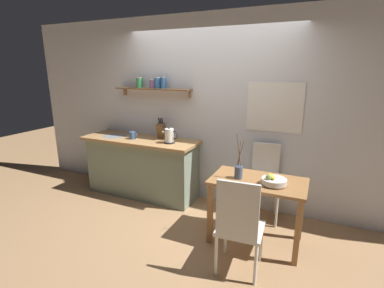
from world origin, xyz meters
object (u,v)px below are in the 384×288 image
electric_kettle (170,136)px  knife_block (161,130)px  dining_chair_far (265,179)px  fruit_bowl (274,181)px  dining_chair_near (239,224)px  twig_vase (239,171)px  dining_table (257,191)px  coffee_mug_by_sink (133,135)px

electric_kettle → knife_block: 0.33m
electric_kettle → knife_block: knife_block is taller
dining_chair_far → knife_block: 1.68m
knife_block → electric_kettle: bearing=-38.8°
fruit_bowl → dining_chair_near: bearing=-110.7°
twig_vase → knife_block: (-1.41, 0.71, 0.21)m
dining_table → fruit_bowl: (0.17, -0.07, 0.18)m
dining_chair_near → fruit_bowl: dining_chair_near is taller
dining_table → twig_vase: twig_vase is taller
dining_chair_far → electric_kettle: size_ratio=4.19×
twig_vase → knife_block: 1.59m
dining_table → electric_kettle: size_ratio=4.32×
twig_vase → knife_block: size_ratio=1.62×
dining_chair_far → twig_vase: 0.75m
dining_table → dining_chair_far: size_ratio=1.03×
dining_table → electric_kettle: 1.51m
dining_chair_near → knife_block: bearing=140.8°
knife_block → dining_table: bearing=-22.3°
dining_chair_far → coffee_mug_by_sink: (-1.98, -0.17, 0.43)m
fruit_bowl → coffee_mug_by_sink: 2.25m
dining_table → fruit_bowl: size_ratio=3.93×
dining_table → knife_block: 1.81m
dining_chair_near → electric_kettle: 1.79m
dining_chair_far → knife_block: bearing=178.1°
dining_chair_far → electric_kettle: electric_kettle is taller
coffee_mug_by_sink → twig_vase: bearing=-15.4°
dining_chair_far → coffee_mug_by_sink: coffee_mug_by_sink is taller
dining_chair_near → coffee_mug_by_sink: bearing=151.3°
twig_vase → electric_kettle: 1.28m
dining_table → knife_block: bearing=157.7°
dining_chair_near → electric_kettle: (-1.34, 1.09, 0.48)m
electric_kettle → fruit_bowl: bearing=-19.0°
fruit_bowl → twig_vase: size_ratio=0.51×
dining_table → dining_chair_far: bearing=92.8°
dining_chair_far → electric_kettle: 1.44m
knife_block → coffee_mug_by_sink: knife_block is taller
dining_chair_near → fruit_bowl: size_ratio=3.83×
twig_vase → electric_kettle: (-1.16, 0.51, 0.18)m
dining_chair_near → dining_chair_far: (0.01, 1.24, -0.00)m
fruit_bowl → knife_block: (-1.80, 0.74, 0.24)m
dining_chair_far → electric_kettle: bearing=-173.6°
dining_table → fruit_bowl: 0.26m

